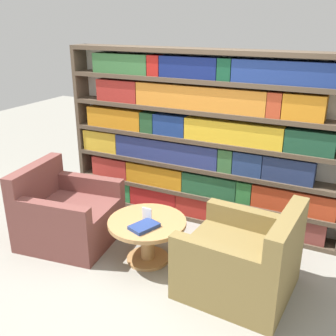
# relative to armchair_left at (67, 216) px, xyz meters

# --- Properties ---
(ground_plane) EXTENTS (14.00, 14.00, 0.00)m
(ground_plane) POSITION_rel_armchair_left_xyz_m (1.07, -0.17, -0.29)
(ground_plane) COLOR gray
(bookshelf) EXTENTS (3.29, 0.30, 2.00)m
(bookshelf) POSITION_rel_armchair_left_xyz_m (1.08, 1.13, 0.69)
(bookshelf) COLOR silver
(bookshelf) RESTS_ON ground_plane
(armchair_left) EXTENTS (1.03, 0.98, 0.84)m
(armchair_left) POSITION_rel_armchair_left_xyz_m (0.00, 0.00, 0.00)
(armchair_left) COLOR brown
(armchair_left) RESTS_ON ground_plane
(armchair_right) EXTENTS (0.98, 0.92, 0.84)m
(armchair_right) POSITION_rel_armchair_left_xyz_m (1.96, 0.00, 0.00)
(armchair_right) COLOR olive
(armchair_right) RESTS_ON ground_plane
(coffee_table) EXTENTS (0.77, 0.77, 0.45)m
(coffee_table) POSITION_rel_armchair_left_xyz_m (0.98, 0.04, 0.03)
(coffee_table) COLOR #AD7F4C
(coffee_table) RESTS_ON ground_plane
(table_sign) EXTENTS (0.10, 0.06, 0.14)m
(table_sign) POSITION_rel_armchair_left_xyz_m (0.98, 0.04, 0.21)
(table_sign) COLOR black
(table_sign) RESTS_ON coffee_table
(stray_book) EXTENTS (0.26, 0.31, 0.04)m
(stray_book) POSITION_rel_armchair_left_xyz_m (1.03, -0.10, 0.17)
(stray_book) COLOR navy
(stray_book) RESTS_ON coffee_table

